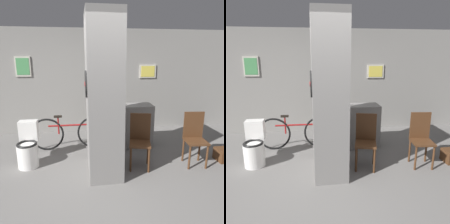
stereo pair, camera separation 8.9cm
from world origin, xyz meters
TOP-DOWN VIEW (x-y plane):
  - ground_plane at (0.00, 0.00)m, footprint 14.00×14.00m
  - wall_back at (-0.00, 2.63)m, footprint 8.00×0.09m
  - pillar_center at (0.09, 0.45)m, footprint 0.57×0.91m
  - counter_shelf at (0.63, 1.43)m, footprint 1.24×0.44m
  - toilet at (-1.25, 0.86)m, footprint 0.37×0.53m
  - chair_near_pillar at (0.75, 0.53)m, footprint 0.44×0.44m
  - chair_by_doorway at (1.76, 0.48)m, footprint 0.40×0.40m
  - bicycle at (-0.50, 1.48)m, footprint 1.68×0.42m
  - bottle_tall at (0.45, 1.34)m, footprint 0.06×0.06m
  - floor_crate at (2.41, 0.48)m, footprint 0.29×0.29m

SIDE VIEW (x-z plane):
  - ground_plane at x=0.00m, z-range 0.00..0.00m
  - floor_crate at x=2.41m, z-range 0.00..0.23m
  - toilet at x=-1.25m, z-range -0.06..0.73m
  - bicycle at x=-0.50m, z-range -0.01..0.74m
  - counter_shelf at x=0.63m, z-range 0.00..0.94m
  - chair_near_pillar at x=0.75m, z-range 0.05..1.01m
  - chair_by_doorway at x=1.76m, z-range 0.05..1.01m
  - bottle_tall at x=0.45m, z-range 0.90..1.15m
  - pillar_center at x=0.09m, z-range 0.00..2.60m
  - wall_back at x=0.00m, z-range 0.00..2.60m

